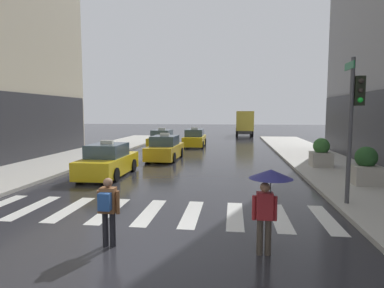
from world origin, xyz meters
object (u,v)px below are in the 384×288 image
Objects in this scene: taxi_third at (162,140)px; planter_mid_block at (321,154)px; traffic_light_pole at (354,110)px; taxi_lead at (108,162)px; box_truck at (244,122)px; pedestrian_with_backpack at (108,207)px; planter_near_corner at (366,167)px; taxi_fourth at (195,139)px; pedestrian_with_umbrella at (269,188)px; taxi_second at (165,149)px.

planter_mid_block is at bearing -40.68° from taxi_third.
traffic_light_pole is 1.05× the size of taxi_third.
box_truck is (7.72, 29.27, 1.13)m from taxi_lead.
pedestrian_with_backpack is at bearing -80.90° from taxi_third.
pedestrian_with_backpack is 11.15m from planter_near_corner.
taxi_fourth is at bearing 79.73° from taxi_lead.
taxi_lead is at bearing -89.47° from taxi_third.
pedestrian_with_umbrella is at bearing -109.49° from planter_mid_block.
taxi_second is 9.81m from planter_mid_block.
taxi_third is at bearing 130.09° from planter_near_corner.
box_truck is (-2.40, 33.49, -1.41)m from traffic_light_pole.
box_truck is at bearing 97.64° from planter_near_corner.
box_truck reaches higher than pedestrian_with_backpack.
taxi_third is 18.01m from box_truck.
taxi_lead is (-10.12, 4.22, -2.53)m from traffic_light_pole.
pedestrian_with_umbrella reaches higher than taxi_second.
pedestrian_with_backpack is at bearing -83.39° from taxi_second.
traffic_light_pole is 0.64× the size of box_truck.
planter_near_corner is (11.79, -1.06, 0.15)m from taxi_lead.
pedestrian_with_umbrella is at bearing -71.58° from taxi_third.
taxi_third is at bearing 108.42° from pedestrian_with_umbrella.
box_truck is at bearing 97.52° from planter_mid_block.
taxi_fourth is 2.76× the size of pedestrian_with_backpack.
planter_near_corner is at bearing 56.37° from pedestrian_with_umbrella.
taxi_lead is 11.65m from planter_mid_block.
planter_mid_block is (1.01, 7.64, -2.38)m from traffic_light_pole.
pedestrian_with_backpack is (-6.81, -4.06, -2.29)m from traffic_light_pole.
planter_near_corner reaches higher than pedestrian_with_backpack.
taxi_fourth is at bearing 28.11° from taxi_third.
pedestrian_with_backpack is 1.03× the size of planter_mid_block.
pedestrian_with_umbrella is at bearing -91.11° from box_truck.
box_truck reaches higher than taxi_second.
pedestrian_with_backpack is (-4.42, -37.55, -0.88)m from box_truck.
taxi_fourth is 2.85× the size of planter_mid_block.
planter_mid_block is at bearing -52.69° from taxi_fourth.
taxi_third reaches higher than pedestrian_with_backpack.
taxi_fourth is at bearing 127.31° from planter_mid_block.
taxi_second is at bearing 96.61° from pedestrian_with_backpack.
box_truck is 37.82m from pedestrian_with_backpack.
pedestrian_with_umbrella is (-3.12, -4.05, -1.74)m from traffic_light_pole.
planter_mid_block is (3.41, -25.84, -0.98)m from box_truck.
taxi_lead is 11.84m from planter_near_corner.
taxi_third is (-0.12, 13.09, 0.00)m from taxi_lead.
taxi_third is 2.85× the size of planter_near_corner.
traffic_light_pole is 4.30m from planter_near_corner.
planter_near_corner is (8.49, 7.23, -0.10)m from pedestrian_with_backpack.
planter_mid_block is at bearing 98.36° from planter_near_corner.
pedestrian_with_backpack is (3.30, -8.29, 0.25)m from taxi_lead.
pedestrian_with_backpack is (1.65, -14.24, 0.25)m from taxi_second.
box_truck is 4.58× the size of pedestrian_with_backpack.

